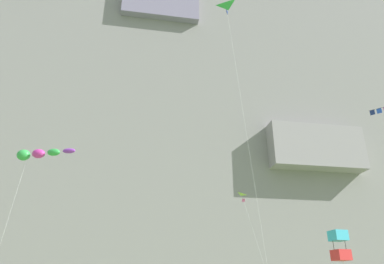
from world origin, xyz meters
name	(u,v)px	position (x,y,z in m)	size (l,w,h in m)	color
cliff_face	(152,101)	(0.00, 58.89, 37.55)	(180.00, 32.75, 75.09)	gray
kite_delta_low_left	(248,203)	(8.55, 29.98, 11.42)	(1.42, 5.92, 11.99)	#8CCC33
kite_box_far_right	(340,246)	(9.22, 16.28, 6.01)	(2.28, 2.31, 6.85)	#38B2D1
kite_delta_upper_right	(230,21)	(5.96, 24.54, 28.86)	(2.64, 3.01, 29.96)	green
kite_windsock_low_center	(37,154)	(-10.50, 25.81, 13.83)	(5.01, 2.71, 14.28)	green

